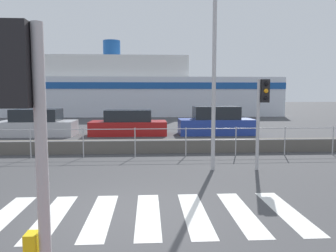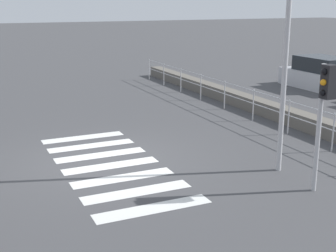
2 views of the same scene
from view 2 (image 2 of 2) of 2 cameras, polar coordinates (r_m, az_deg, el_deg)
The scene contains 7 objects.
ground_plane at distance 12.07m, azimuth -7.67°, elevation -4.12°, with size 160.00×160.00×0.00m, color #424244.
crosswalk at distance 11.64m, azimuth -6.99°, elevation -4.81°, with size 5.85×2.40×0.01m.
seawall at distance 15.19m, azimuth 16.99°, elevation 0.29°, with size 24.79×0.55×0.49m.
harbor_fence at distance 14.52m, azimuth 14.53°, elevation 1.72°, with size 22.35×0.04×1.07m.
traffic_light_far at distance 9.94m, azimuth 18.53°, elevation 3.01°, with size 0.34×0.32×2.72m.
streetlamp at distance 10.80m, azimuth 13.91°, elevation 14.73°, with size 0.32×0.96×6.46m.
parked_car_silver at distance 22.80m, azimuth 18.32°, elevation 5.91°, with size 4.05×1.89×1.46m.
Camera 2 is at (10.96, -3.21, 3.93)m, focal length 50.00 mm.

